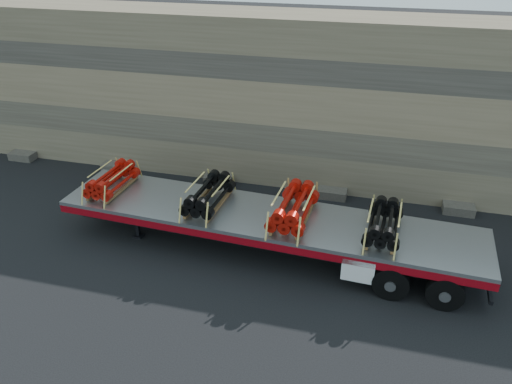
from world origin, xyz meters
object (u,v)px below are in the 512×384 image
at_px(bundle_midfront, 208,195).
at_px(bundle_midrear, 293,208).
at_px(bundle_rear, 384,224).
at_px(bundle_front, 112,180).
at_px(trailer, 265,233).

distance_m(bundle_midfront, bundle_midrear, 3.02).
relative_size(bundle_midfront, bundle_rear, 1.06).
height_order(bundle_midrear, bundle_rear, bundle_midrear).
bearing_deg(bundle_front, bundle_midrear, -0.00).
bearing_deg(bundle_midrear, bundle_midfront, -180.00).
height_order(trailer, bundle_front, bundle_front).
height_order(bundle_front, bundle_rear, bundle_rear).
bearing_deg(bundle_front, bundle_midfront, -0.00).
relative_size(trailer, bundle_midrear, 5.82).
bearing_deg(bundle_front, bundle_rear, -0.00).
height_order(bundle_front, bundle_midrear, bundle_midrear).
bearing_deg(bundle_midrear, bundle_front, 180.00).
bearing_deg(trailer, bundle_midfront, 180.00).
bearing_deg(trailer, bundle_midrear, 0.00).
bearing_deg(bundle_rear, bundle_midfront, 180.00).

